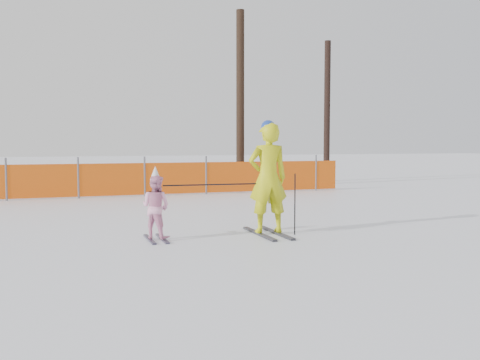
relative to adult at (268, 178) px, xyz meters
name	(u,v)px	position (x,y,z in m)	size (l,w,h in m)	color
ground	(249,239)	(-0.47, -0.30, -1.05)	(120.00, 120.00, 0.00)	white
adult	(268,178)	(0.00, 0.00, 0.00)	(0.76, 1.50, 2.09)	black
child	(156,206)	(-2.04, 0.13, -0.46)	(0.67, 0.94, 1.28)	black
ski_poles	(245,192)	(-0.45, -0.04, -0.25)	(2.38, 0.35, 1.12)	black
safety_fence	(124,179)	(-1.63, 7.78, -0.49)	(14.80, 0.06, 1.25)	#595960
tree_trunks	(281,105)	(4.93, 10.67, 2.12)	(5.01, 2.32, 6.54)	black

